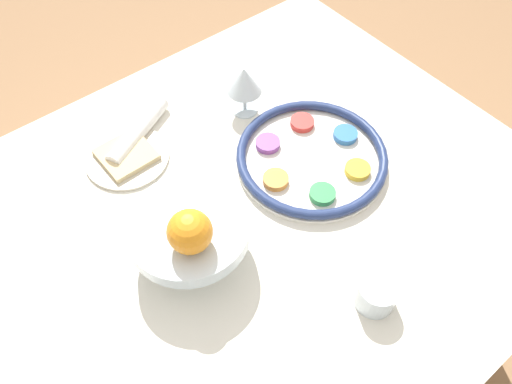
{
  "coord_description": "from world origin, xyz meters",
  "views": [
    {
      "loc": [
        0.33,
        0.44,
        1.58
      ],
      "look_at": [
        -0.02,
        -0.0,
        0.8
      ],
      "focal_mm": 35.0,
      "sensor_mm": 36.0,
      "label": 1
    }
  ],
  "objects_px": {
    "seder_plate": "(312,157)",
    "wine_glass": "(244,81)",
    "cup_near": "(376,294)",
    "orange_fruit": "(190,232)",
    "napkin_roll": "(138,131)",
    "bread_plate": "(127,156)",
    "fruit_stand": "(189,230)"
  },
  "relations": [
    {
      "from": "napkin_roll",
      "to": "cup_near",
      "type": "height_order",
      "value": "cup_near"
    },
    {
      "from": "fruit_stand",
      "to": "cup_near",
      "type": "distance_m",
      "value": 0.34
    },
    {
      "from": "bread_plate",
      "to": "napkin_roll",
      "type": "relative_size",
      "value": 0.92
    },
    {
      "from": "seder_plate",
      "to": "orange_fruit",
      "type": "relative_size",
      "value": 4.23
    },
    {
      "from": "seder_plate",
      "to": "cup_near",
      "type": "bearing_deg",
      "value": 67.08
    },
    {
      "from": "wine_glass",
      "to": "bread_plate",
      "type": "distance_m",
      "value": 0.3
    },
    {
      "from": "seder_plate",
      "to": "orange_fruit",
      "type": "distance_m",
      "value": 0.36
    },
    {
      "from": "fruit_stand",
      "to": "orange_fruit",
      "type": "xyz_separation_m",
      "value": [
        0.02,
        0.04,
        0.06
      ]
    },
    {
      "from": "seder_plate",
      "to": "wine_glass",
      "type": "xyz_separation_m",
      "value": [
        0.01,
        -0.21,
        0.07
      ]
    },
    {
      "from": "napkin_roll",
      "to": "wine_glass",
      "type": "bearing_deg",
      "value": 161.1
    },
    {
      "from": "seder_plate",
      "to": "napkin_roll",
      "type": "bearing_deg",
      "value": -49.5
    },
    {
      "from": "wine_glass",
      "to": "orange_fruit",
      "type": "relative_size",
      "value": 1.6
    },
    {
      "from": "cup_near",
      "to": "orange_fruit",
      "type": "bearing_deg",
      "value": -49.09
    },
    {
      "from": "fruit_stand",
      "to": "napkin_roll",
      "type": "height_order",
      "value": "fruit_stand"
    },
    {
      "from": "seder_plate",
      "to": "bread_plate",
      "type": "distance_m",
      "value": 0.39
    },
    {
      "from": "orange_fruit",
      "to": "wine_glass",
      "type": "bearing_deg",
      "value": -139.62
    },
    {
      "from": "fruit_stand",
      "to": "cup_near",
      "type": "xyz_separation_m",
      "value": [
        -0.19,
        0.28,
        -0.05
      ]
    },
    {
      "from": "fruit_stand",
      "to": "bread_plate",
      "type": "xyz_separation_m",
      "value": [
        -0.02,
        -0.27,
        -0.07
      ]
    },
    {
      "from": "cup_near",
      "to": "wine_glass",
      "type": "bearing_deg",
      "value": -102.42
    },
    {
      "from": "seder_plate",
      "to": "orange_fruit",
      "type": "bearing_deg",
      "value": 10.57
    },
    {
      "from": "bread_plate",
      "to": "cup_near",
      "type": "relative_size",
      "value": 2.5
    },
    {
      "from": "wine_glass",
      "to": "napkin_roll",
      "type": "xyz_separation_m",
      "value": [
        0.23,
        -0.08,
        -0.07
      ]
    },
    {
      "from": "fruit_stand",
      "to": "orange_fruit",
      "type": "distance_m",
      "value": 0.07
    },
    {
      "from": "bread_plate",
      "to": "napkin_roll",
      "type": "xyz_separation_m",
      "value": [
        -0.05,
        -0.04,
        0.01
      ]
    },
    {
      "from": "seder_plate",
      "to": "bread_plate",
      "type": "xyz_separation_m",
      "value": [
        0.3,
        -0.25,
        -0.01
      ]
    },
    {
      "from": "wine_glass",
      "to": "fruit_stand",
      "type": "bearing_deg",
      "value": 37.65
    },
    {
      "from": "napkin_roll",
      "to": "bread_plate",
      "type": "bearing_deg",
      "value": 36.16
    },
    {
      "from": "fruit_stand",
      "to": "bread_plate",
      "type": "height_order",
      "value": "fruit_stand"
    },
    {
      "from": "wine_glass",
      "to": "napkin_roll",
      "type": "height_order",
      "value": "wine_glass"
    },
    {
      "from": "wine_glass",
      "to": "fruit_stand",
      "type": "distance_m",
      "value": 0.38
    },
    {
      "from": "wine_glass",
      "to": "cup_near",
      "type": "height_order",
      "value": "wine_glass"
    },
    {
      "from": "wine_glass",
      "to": "seder_plate",
      "type": "bearing_deg",
      "value": 94.08
    }
  ]
}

